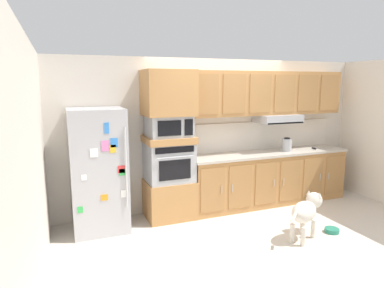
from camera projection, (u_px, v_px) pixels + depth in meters
ground_plane at (247, 225)px, 5.15m from camera, size 9.60×9.60×0.00m
back_kitchen_wall at (216, 133)px, 5.95m from camera, size 6.20×0.12×2.50m
side_panel_left at (36, 159)px, 3.92m from camera, size 0.12×7.10×2.50m
refrigerator at (98, 170)px, 4.88m from camera, size 0.76×0.73×1.76m
oven_base_cabinet at (169, 199)px, 5.44m from camera, size 0.74×0.62×0.60m
built_in_oven at (169, 162)px, 5.33m from camera, size 0.70×0.62×0.60m
appliance_mid_shelf at (169, 139)px, 5.27m from camera, size 0.74×0.62×0.10m
microwave at (169, 126)px, 5.23m from camera, size 0.64×0.54×0.32m
appliance_upper_cabinet at (168, 93)px, 5.14m from camera, size 0.74×0.62×0.68m
lower_cabinet_run at (268, 178)px, 6.07m from camera, size 2.92×0.63×0.88m
countertop_slab at (269, 153)px, 5.99m from camera, size 2.96×0.64×0.04m
backsplash_panel at (260, 135)px, 6.21m from camera, size 2.96×0.02×0.50m
upper_cabinet_with_hood at (268, 95)px, 5.93m from camera, size 2.92×0.48×0.88m
screwdriver at (314, 148)px, 6.24m from camera, size 0.14×0.12×0.03m
electric_kettle at (287, 145)px, 6.04m from camera, size 0.17×0.17×0.24m
dog at (306, 210)px, 4.66m from camera, size 0.82×0.50×0.61m
dog_food_bowl at (332, 230)px, 4.90m from camera, size 0.20×0.20×0.06m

